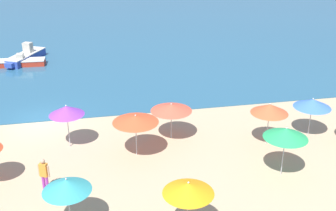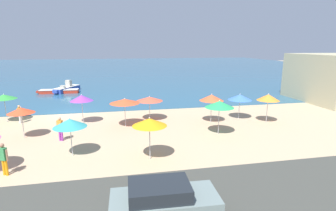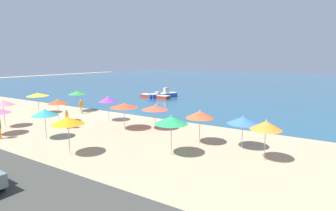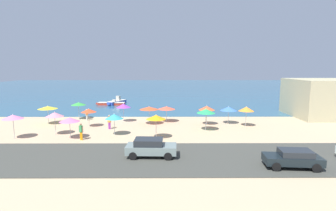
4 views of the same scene
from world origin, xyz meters
name	(u,v)px [view 2 (image 2 of 4)]	position (x,y,z in m)	size (l,w,h in m)	color
ground_plane	(68,114)	(0.00, 0.00, 0.00)	(160.00, 160.00, 0.00)	tan
sea	(99,68)	(0.00, 55.00, 0.03)	(150.00, 110.00, 0.05)	#285977
beach_umbrella_1	(150,122)	(6.59, -12.11, 2.29)	(2.04, 2.04, 2.59)	#B2B2B7
beach_umbrella_3	(81,98)	(1.82, -3.58, 2.23)	(1.95, 1.95, 2.57)	#B2B2B7
beach_umbrella_5	(268,97)	(17.68, -6.47, 2.24)	(1.91, 1.91, 2.58)	#B2B2B7
beach_umbrella_6	(70,123)	(1.96, -10.68, 2.10)	(1.99, 1.99, 2.43)	#B2B2B7
beach_umbrella_7	(4,97)	(-4.85, -1.89, 2.27)	(2.07, 2.07, 2.54)	#B2B2B7
beach_umbrella_8	(21,110)	(-2.01, -6.63, 2.08)	(1.86, 1.86, 2.36)	#B2B2B7
beach_umbrella_9	(149,99)	(7.66, -3.73, 1.95)	(2.39, 2.39, 2.22)	#B2B2B7
beach_umbrella_10	(219,104)	(12.29, -8.66, 2.35)	(2.17, 2.17, 2.67)	#B2B2B7
beach_umbrella_11	(125,101)	(5.41, -5.28, 2.17)	(2.47, 2.47, 2.42)	#B2B2B7
beach_umbrella_12	(240,97)	(15.83, -4.86, 2.01)	(2.18, 2.18, 2.34)	#B2B2B7
beach_umbrella_15	(212,98)	(12.86, -5.51, 2.21)	(2.09, 2.09, 2.55)	#B2B2B7
bather_2	(60,127)	(0.78, -7.80, 0.98)	(0.52, 0.35, 1.74)	purple
bather_3	(4,157)	(-1.07, -12.62, 0.99)	(0.51, 0.37, 1.77)	orange
bather_4	(20,113)	(-3.54, -2.50, 0.90)	(0.26, 0.57, 1.62)	silver
parked_car_1	(163,200)	(6.37, -17.79, 0.85)	(4.21, 2.04, 1.51)	slate
skiff_nearshore	(59,91)	(-3.15, 12.09, 0.36)	(5.63, 1.53, 1.07)	red
skiff_offshore	(67,89)	(-2.29, 13.31, 0.48)	(3.30, 4.92, 1.61)	#324BA5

